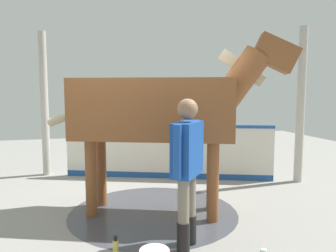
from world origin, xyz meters
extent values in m
cube|color=gray|center=(0.00, 0.00, -0.01)|extent=(16.00, 16.00, 0.02)
cylinder|color=#42444C|center=(-0.24, 0.28, 0.00)|extent=(2.48, 2.48, 0.00)
cube|color=silver|center=(-0.92, -1.53, 0.53)|extent=(4.00, 1.56, 1.06)
cube|color=#1E4C99|center=(-0.92, -1.53, 1.09)|extent=(4.01, 1.59, 0.06)
cube|color=#1E4C99|center=(-0.92, -1.53, 0.06)|extent=(4.01, 1.57, 0.12)
cylinder|color=#B7B2A8|center=(-3.37, -0.62, 1.51)|extent=(0.16, 0.16, 3.02)
cylinder|color=#B7B2A8|center=(1.51, -2.47, 1.51)|extent=(0.16, 0.16, 3.02)
cube|color=brown|center=(-0.24, 0.28, 1.54)|extent=(2.42, 1.60, 0.85)
cylinder|color=brown|center=(-1.12, 0.36, 0.56)|extent=(0.16, 0.16, 1.11)
cylinder|color=brown|center=(-0.96, 0.80, 0.56)|extent=(0.16, 0.16, 1.11)
cylinder|color=brown|center=(0.49, -0.25, 0.56)|extent=(0.16, 0.16, 1.11)
cylinder|color=brown|center=(0.65, 0.19, 0.56)|extent=(0.16, 0.16, 1.11)
cylinder|color=brown|center=(-1.40, 0.72, 1.98)|extent=(0.84, 0.63, 0.85)
cube|color=#C6B793|center=(-1.40, 0.72, 2.11)|extent=(0.63, 0.29, 0.52)
cube|color=brown|center=(-1.81, 0.87, 2.30)|extent=(0.71, 0.49, 0.56)
cylinder|color=#C6B793|center=(0.92, -0.16, 1.44)|extent=(0.70, 0.36, 0.35)
cylinder|color=black|center=(-0.31, 1.53, 0.17)|extent=(0.15, 0.15, 0.34)
cylinder|color=slate|center=(-0.31, 1.53, 0.59)|extent=(0.13, 0.13, 0.51)
cylinder|color=black|center=(-0.44, 1.36, 0.17)|extent=(0.15, 0.15, 0.34)
cylinder|color=slate|center=(-0.44, 1.36, 0.59)|extent=(0.13, 0.13, 0.51)
cube|color=#19479E|center=(-0.37, 1.44, 1.15)|extent=(0.48, 0.52, 0.60)
cylinder|color=#19479E|center=(-0.19, 1.68, 1.17)|extent=(0.09, 0.09, 0.57)
cylinder|color=#19479E|center=(-0.56, 1.21, 1.17)|extent=(0.09, 0.09, 0.57)
sphere|color=#936B4C|center=(-0.37, 1.44, 1.60)|extent=(0.23, 0.23, 0.23)
cylinder|color=white|center=(0.13, 2.00, 0.29)|extent=(0.29, 0.29, 0.03)
cylinder|color=#D8CC4C|center=(0.44, 1.52, 0.11)|extent=(0.06, 0.06, 0.22)
cylinder|color=black|center=(0.44, 1.52, 0.24)|extent=(0.04, 0.04, 0.05)
cylinder|color=white|center=(-1.01, 2.04, 0.17)|extent=(0.06, 0.06, 0.03)
camera|label=1|loc=(0.75, 4.88, 1.80)|focal=35.05mm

